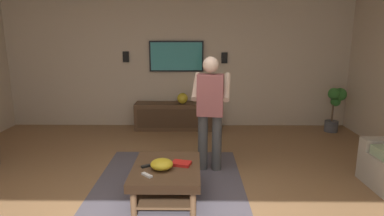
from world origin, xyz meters
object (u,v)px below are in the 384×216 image
Objects in this scene: coffee_table at (166,175)px; tv at (176,56)px; potted_plant_tall at (335,105)px; media_console at (176,116)px; vase_round at (182,98)px; remote_black at (147,166)px; wall_speaker_left at (224,58)px; remote_white at (147,175)px; book at (181,163)px; person_standing at (210,107)px; bowl at (162,164)px; wall_speaker_right at (126,57)px.

tv is at bearing 0.84° from coffee_table.
potted_plant_tall is at bearing -48.68° from coffee_table.
media_console is 0.41m from vase_round.
wall_speaker_left is at bearing -140.88° from remote_black.
book reaches higher than remote_white.
person_standing is 2.13m from vase_round.
potted_plant_tall is 4.04m from book.
potted_plant_tall is (-0.41, -3.20, -0.94)m from tv.
remote_white is at bearing -2.38° from tv.
media_console is 3.22m from remote_white.
vase_round is (-0.28, -0.13, -0.83)m from tv.
wall_speaker_left is (2.35, -0.40, 0.53)m from person_standing.
bowl is 3.57m from wall_speaker_left.
bowl is at bearing 177.51° from vase_round.
wall_speaker_left is (3.15, -0.78, 1.04)m from book.
bowl is at bearing 163.04° from wall_speaker_left.
bowl is (-3.26, -0.00, -1.04)m from tv.
wall_speaker_right is at bearing 17.88° from bowl.
media_console is 1.57m from wall_speaker_left.
remote_black is at bearing 91.78° from coffee_table.
book is (0.32, -0.37, 0.01)m from remote_white.
vase_round is at bearing -50.32° from remote_white.
tv is (0.24, 0.00, 1.22)m from media_console.
bowl is at bearing 154.35° from person_standing.
tv is 5.10× the size of wall_speaker_right.
bowl is 2.99m from vase_round.
bowl is 1.19× the size of book.
remote_white is at bearing 132.28° from potted_plant_tall.
media_console reaches higher than book.
bowl is at bearing 44.32° from book.
bowl is at bearing 131.62° from potted_plant_tall.
bowl is (-3.02, -0.00, 0.18)m from media_console.
person_standing is at bearing 126.46° from potted_plant_tall.
tv reaches higher than wall_speaker_right.
bowl reaches higher than book.
tv is 7.48× the size of remote_black.
wall_speaker_left is (0.25, -1.00, 1.19)m from media_console.
potted_plant_tall is at bearing -100.94° from wall_speaker_left.
vase_round is 1.00× the size of wall_speaker_right.
potted_plant_tall is at bearing -93.11° from remote_white.
person_standing is 10.93× the size of remote_white.
media_console is at bearing -124.18° from remote_black.
remote_black is 0.68× the size of wall_speaker_left.
book is (-0.80, 0.38, -0.51)m from person_standing.
book is (-2.89, -0.22, 0.14)m from media_console.
vase_round is 1.00× the size of wall_speaker_left.
remote_white is 0.68× the size of wall_speaker_right.
media_console is at bearing 23.44° from person_standing.
coffee_table is 0.18m from bowl.
tv reaches higher than coffee_table.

